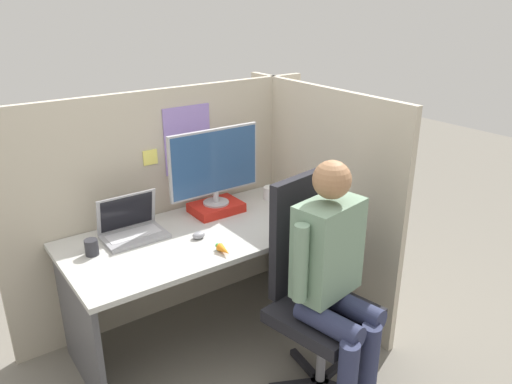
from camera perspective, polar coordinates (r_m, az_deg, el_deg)
name	(u,v)px	position (r m, az deg, el deg)	size (l,w,h in m)	color
ground_plane	(241,367)	(3.01, -1.77, -19.34)	(12.00, 12.00, 0.00)	slate
cubicle_panel_back	(171,204)	(3.21, -9.73, -1.37)	(2.07, 0.05, 1.47)	#B7AD99
cubicle_panel_right	(316,200)	(3.26, 6.93, -0.89)	(0.04, 1.41, 1.47)	#B7AD99
desk	(204,257)	(2.97, -6.01, -7.37)	(1.57, 0.76, 0.71)	#B7B7B2
paper_box	(216,207)	(3.13, -4.56, -1.78)	(0.31, 0.22, 0.06)	red
monitor	(215,164)	(3.03, -4.75, 3.22)	(0.61, 0.16, 0.47)	#B2B2B7
laptop	(132,229)	(2.88, -13.96, -4.10)	(0.34, 0.23, 0.24)	#99999E
mouse	(199,235)	(2.81, -6.57, -4.93)	(0.07, 0.05, 0.04)	gray
stapler	(290,197)	(3.29, 3.86, -0.60)	(0.04, 0.15, 0.05)	#A31919
carrot_toy	(224,250)	(2.63, -3.68, -6.64)	(0.04, 0.12, 0.04)	orange
office_chair	(313,284)	(2.66, 6.54, -10.41)	(0.55, 0.59, 1.13)	black
person	(334,272)	(2.44, 8.95, -8.97)	(0.47, 0.49, 1.28)	#282D4C
coffee_mug	(271,193)	(3.32, 1.69, -0.09)	(0.10, 0.10, 0.08)	white
pen_cup	(92,247)	(2.75, -18.28, -6.02)	(0.07, 0.07, 0.09)	#28282D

